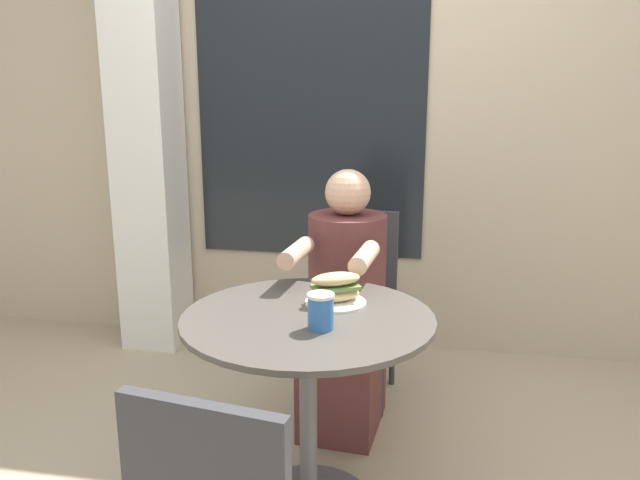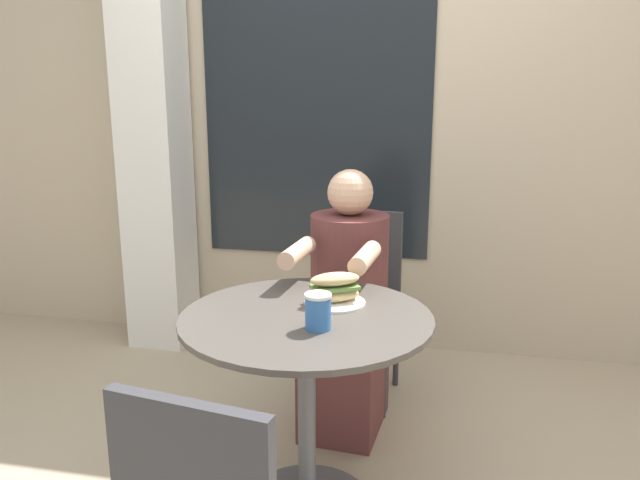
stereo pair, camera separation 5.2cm
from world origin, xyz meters
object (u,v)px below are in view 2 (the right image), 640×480
seated_diner (347,319)px  sandwich_on_plate (335,290)px  diner_chair (361,286)px  drink_cup (318,311)px  cafe_table (307,367)px

seated_diner → sandwich_on_plate: size_ratio=5.31×
diner_chair → drink_cup: (0.01, -1.04, 0.25)m
drink_cup → cafe_table: bearing=120.3°
seated_diner → diner_chair: bearing=-86.9°
cafe_table → diner_chair: diner_chair is taller
cafe_table → sandwich_on_plate: (0.07, 0.13, 0.23)m
sandwich_on_plate → cafe_table: bearing=-117.8°
diner_chair → seated_diner: bearing=93.1°
cafe_table → sandwich_on_plate: 0.28m
seated_diner → sandwich_on_plate: bearing=98.8°
cafe_table → drink_cup: size_ratio=7.35×
diner_chair → sandwich_on_plate: size_ratio=4.15×
diner_chair → sandwich_on_plate: (0.02, -0.81, 0.24)m
cafe_table → seated_diner: 0.59m
cafe_table → drink_cup: 0.27m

